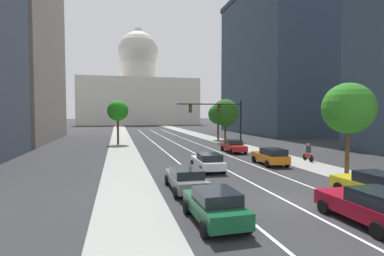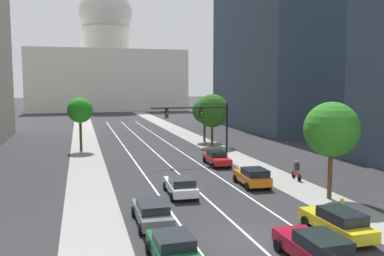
{
  "view_description": "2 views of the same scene",
  "coord_description": "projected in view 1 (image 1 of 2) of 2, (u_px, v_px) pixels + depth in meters",
  "views": [
    {
      "loc": [
        -8.59,
        -13.64,
        4.64
      ],
      "look_at": [
        -2.76,
        9.81,
        3.43
      ],
      "focal_mm": 28.12,
      "sensor_mm": 36.0,
      "label": 1
    },
    {
      "loc": [
        -8.57,
        -19.41,
        8.18
      ],
      "look_at": [
        1.88,
        18.75,
        3.92
      ],
      "focal_mm": 38.5,
      "sensor_mm": 36.0,
      "label": 2
    }
  ],
  "objects": [
    {
      "name": "sidewalk_left",
      "position": [
        122.0,
        142.0,
        47.52
      ],
      "size": [
        3.57,
        130.0,
        0.01
      ],
      "primitive_type": "cube",
      "color": "gray",
      "rests_on": "ground"
    },
    {
      "name": "street_tree_near_right",
      "position": [
        225.0,
        113.0,
        47.89
      ],
      "size": [
        4.35,
        4.35,
        6.86
      ],
      "color": "#51381E",
      "rests_on": "ground"
    },
    {
      "name": "car_white",
      "position": [
        208.0,
        161.0,
        24.18
      ],
      "size": [
        2.17,
        4.75,
        1.42
      ],
      "rotation": [
        0.0,
        0.0,
        1.53
      ],
      "color": "silver",
      "rests_on": "ground"
    },
    {
      "name": "car_red",
      "position": [
        233.0,
        146.0,
        35.42
      ],
      "size": [
        2.06,
        4.68,
        1.45
      ],
      "rotation": [
        0.0,
        0.0,
        1.54
      ],
      "color": "red",
      "rests_on": "ground"
    },
    {
      "name": "car_orange",
      "position": [
        271.0,
        156.0,
        26.76
      ],
      "size": [
        2.18,
        4.15,
        1.52
      ],
      "rotation": [
        0.0,
        0.0,
        1.53
      ],
      "color": "orange",
      "rests_on": "ground"
    },
    {
      "name": "fire_hydrant",
      "position": [
        367.0,
        176.0,
        19.91
      ],
      "size": [
        0.26,
        0.35,
        0.91
      ],
      "color": "yellow",
      "rests_on": "ground"
    },
    {
      "name": "car_yellow",
      "position": [
        377.0,
        186.0,
        15.84
      ],
      "size": [
        2.05,
        4.83,
        1.52
      ],
      "rotation": [
        0.0,
        0.0,
        1.6
      ],
      "color": "yellow",
      "rests_on": "ground"
    },
    {
      "name": "street_tree_mid_right",
      "position": [
        218.0,
        114.0,
        51.95
      ],
      "size": [
        3.47,
        3.47,
        6.16
      ],
      "color": "#51381E",
      "rests_on": "ground"
    },
    {
      "name": "traffic_signal_mast",
      "position": [
        221.0,
        114.0,
        37.14
      ],
      "size": [
        8.28,
        0.39,
        6.19
      ],
      "color": "black",
      "rests_on": "ground"
    },
    {
      "name": "office_tower_far_right",
      "position": [
        274.0,
        62.0,
        68.61
      ],
      "size": [
        15.2,
        30.4,
        32.43
      ],
      "color": "#334251",
      "rests_on": "ground"
    },
    {
      "name": "street_tree_near_left",
      "position": [
        118.0,
        111.0,
        44.47
      ],
      "size": [
        3.07,
        3.07,
        6.52
      ],
      "color": "#51381E",
      "rests_on": "ground"
    },
    {
      "name": "street_tree_far_right",
      "position": [
        348.0,
        109.0,
        22.85
      ],
      "size": [
        3.88,
        3.88,
        6.94
      ],
      "color": "#51381E",
      "rests_on": "ground"
    },
    {
      "name": "ground_plane",
      "position": [
        167.0,
        139.0,
        54.29
      ],
      "size": [
        400.0,
        400.0,
        0.0
      ],
      "primitive_type": "plane",
      "color": "#2B2B2D"
    },
    {
      "name": "lane_stripe_center",
      "position": [
        185.0,
        148.0,
        39.75
      ],
      "size": [
        0.16,
        90.0,
        0.01
      ],
      "primitive_type": "cube",
      "color": "white",
      "rests_on": "ground"
    },
    {
      "name": "sidewalk_right",
      "position": [
        217.0,
        140.0,
        51.37
      ],
      "size": [
        3.57,
        130.0,
        0.01
      ],
      "primitive_type": "cube",
      "color": "gray",
      "rests_on": "ground"
    },
    {
      "name": "lane_stripe_left",
      "position": [
        161.0,
        149.0,
        39.01
      ],
      "size": [
        0.16,
        90.0,
        0.01
      ],
      "primitive_type": "cube",
      "color": "white",
      "rests_on": "ground"
    },
    {
      "name": "capitol_building",
      "position": [
        139.0,
        91.0,
        123.77
      ],
      "size": [
        46.61,
        22.48,
        39.11
      ],
      "color": "beige",
      "rests_on": "ground"
    },
    {
      "name": "car_gray",
      "position": [
        186.0,
        178.0,
        17.96
      ],
      "size": [
        2.02,
        4.71,
        1.39
      ],
      "rotation": [
        0.0,
        0.0,
        1.56
      ],
      "color": "slate",
      "rests_on": "ground"
    },
    {
      "name": "car_green",
      "position": [
        215.0,
        205.0,
        12.61
      ],
      "size": [
        2.03,
        4.11,
        1.45
      ],
      "rotation": [
        0.0,
        0.0,
        1.59
      ],
      "color": "#14512D",
      "rests_on": "ground"
    },
    {
      "name": "car_crimson",
      "position": [
        371.0,
        206.0,
        12.42
      ],
      "size": [
        2.13,
        4.35,
        1.55
      ],
      "rotation": [
        0.0,
        0.0,
        1.59
      ],
      "color": "maroon",
      "rests_on": "ground"
    },
    {
      "name": "cyclist",
      "position": [
        308.0,
        153.0,
        28.74
      ],
      "size": [
        0.37,
        1.7,
        1.72
      ],
      "rotation": [
        0.0,
        0.0,
        1.52
      ],
      "color": "black",
      "rests_on": "ground"
    },
    {
      "name": "lane_stripe_right",
      "position": [
        207.0,
        147.0,
        40.5
      ],
      "size": [
        0.16,
        90.0,
        0.01
      ],
      "primitive_type": "cube",
      "color": "white",
      "rests_on": "ground"
    }
  ]
}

